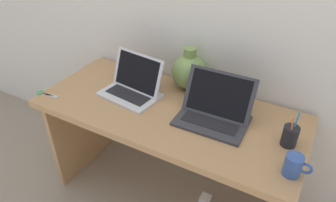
{
  "coord_description": "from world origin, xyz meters",
  "views": [
    {
      "loc": [
        0.67,
        -1.21,
        1.72
      ],
      "look_at": [
        0.0,
        0.0,
        0.78
      ],
      "focal_mm": 33.27,
      "sensor_mm": 36.0,
      "label": 1
    }
  ],
  "objects_px": {
    "power_brick": "(206,198)",
    "scissors": "(44,94)",
    "laptop_right": "(215,109)",
    "pen_cup": "(290,136)",
    "laptop_left": "(133,84)",
    "coffee_mug": "(294,165)",
    "green_vase": "(189,71)"
  },
  "relations": [
    {
      "from": "laptop_right",
      "to": "pen_cup",
      "type": "relative_size",
      "value": 1.98
    },
    {
      "from": "laptop_left",
      "to": "pen_cup",
      "type": "distance_m",
      "value": 0.88
    },
    {
      "from": "laptop_left",
      "to": "green_vase",
      "type": "relative_size",
      "value": 1.41
    },
    {
      "from": "laptop_right",
      "to": "scissors",
      "type": "height_order",
      "value": "laptop_right"
    },
    {
      "from": "green_vase",
      "to": "power_brick",
      "type": "xyz_separation_m",
      "value": [
        0.23,
        -0.16,
        -0.82
      ]
    },
    {
      "from": "laptop_right",
      "to": "green_vase",
      "type": "distance_m",
      "value": 0.34
    },
    {
      "from": "laptop_left",
      "to": "coffee_mug",
      "type": "height_order",
      "value": "laptop_left"
    },
    {
      "from": "power_brick",
      "to": "scissors",
      "type": "bearing_deg",
      "value": -161.42
    },
    {
      "from": "green_vase",
      "to": "scissors",
      "type": "bearing_deg",
      "value": -145.86
    },
    {
      "from": "laptop_left",
      "to": "scissors",
      "type": "distance_m",
      "value": 0.53
    },
    {
      "from": "laptop_left",
      "to": "coffee_mug",
      "type": "relative_size",
      "value": 3.15
    },
    {
      "from": "laptop_left",
      "to": "laptop_right",
      "type": "height_order",
      "value": "laptop_right"
    },
    {
      "from": "pen_cup",
      "to": "scissors",
      "type": "bearing_deg",
      "value": -169.9
    },
    {
      "from": "green_vase",
      "to": "scissors",
      "type": "relative_size",
      "value": 1.73
    },
    {
      "from": "laptop_right",
      "to": "pen_cup",
      "type": "bearing_deg",
      "value": -3.44
    },
    {
      "from": "coffee_mug",
      "to": "pen_cup",
      "type": "distance_m",
      "value": 0.19
    },
    {
      "from": "laptop_right",
      "to": "green_vase",
      "type": "relative_size",
      "value": 1.42
    },
    {
      "from": "scissors",
      "to": "laptop_left",
      "type": "bearing_deg",
      "value": 29.77
    },
    {
      "from": "laptop_right",
      "to": "green_vase",
      "type": "xyz_separation_m",
      "value": [
        -0.25,
        0.22,
        0.05
      ]
    },
    {
      "from": "laptop_left",
      "to": "green_vase",
      "type": "xyz_separation_m",
      "value": [
        0.25,
        0.22,
        0.05
      ]
    },
    {
      "from": "green_vase",
      "to": "laptop_left",
      "type": "bearing_deg",
      "value": -138.87
    },
    {
      "from": "laptop_right",
      "to": "laptop_left",
      "type": "bearing_deg",
      "value": 179.88
    },
    {
      "from": "laptop_right",
      "to": "scissors",
      "type": "xyz_separation_m",
      "value": [
        -0.96,
        -0.26,
        -0.06
      ]
    },
    {
      "from": "green_vase",
      "to": "pen_cup",
      "type": "bearing_deg",
      "value": -20.95
    },
    {
      "from": "green_vase",
      "to": "coffee_mug",
      "type": "xyz_separation_m",
      "value": [
        0.68,
        -0.42,
        -0.06
      ]
    },
    {
      "from": "green_vase",
      "to": "pen_cup",
      "type": "distance_m",
      "value": 0.68
    },
    {
      "from": "laptop_right",
      "to": "scissors",
      "type": "bearing_deg",
      "value": -164.8
    },
    {
      "from": "laptop_left",
      "to": "coffee_mug",
      "type": "distance_m",
      "value": 0.95
    },
    {
      "from": "green_vase",
      "to": "coffee_mug",
      "type": "height_order",
      "value": "green_vase"
    },
    {
      "from": "pen_cup",
      "to": "scissors",
      "type": "relative_size",
      "value": 1.25
    },
    {
      "from": "power_brick",
      "to": "laptop_left",
      "type": "bearing_deg",
      "value": -173.59
    },
    {
      "from": "laptop_right",
      "to": "power_brick",
      "type": "distance_m",
      "value": 0.78
    }
  ]
}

